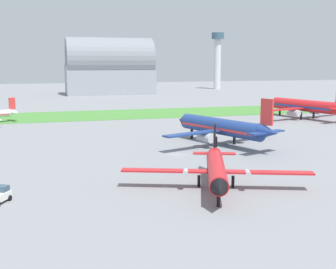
# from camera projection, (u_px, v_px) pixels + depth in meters

# --- Properties ---
(ground_plane) EXTENTS (600.00, 600.00, 0.00)m
(ground_plane) POSITION_uv_depth(u_px,v_px,m) (176.00, 154.00, 83.68)
(ground_plane) COLOR gray
(grass_taxiway_strip) EXTENTS (360.00, 28.00, 0.08)m
(grass_taxiway_strip) POSITION_uv_depth(u_px,v_px,m) (118.00, 114.00, 146.77)
(grass_taxiway_strip) COLOR #478438
(grass_taxiway_strip) RESTS_ON ground_plane
(airplane_midfield_jet) EXTENTS (28.57, 28.37, 10.55)m
(airplane_midfield_jet) POSITION_uv_depth(u_px,v_px,m) (222.00, 127.00, 92.05)
(airplane_midfield_jet) COLOR navy
(airplane_midfield_jet) RESTS_ON ground_plane
(airplane_parked_jet_far) EXTENTS (30.66, 30.34, 11.08)m
(airplane_parked_jet_far) POSITION_uv_depth(u_px,v_px,m) (305.00, 106.00, 135.19)
(airplane_parked_jet_far) COLOR red
(airplane_parked_jet_far) RESTS_ON ground_plane
(airplane_foreground_turboprop) EXTENTS (25.22, 21.83, 7.87)m
(airplane_foreground_turboprop) POSITION_uv_depth(u_px,v_px,m) (216.00, 168.00, 60.09)
(airplane_foreground_turboprop) COLOR red
(airplane_foreground_turboprop) RESTS_ON ground_plane
(hangar_distant) EXTENTS (47.06, 24.50, 30.50)m
(hangar_distant) POSITION_uv_depth(u_px,v_px,m) (110.00, 68.00, 239.34)
(hangar_distant) COLOR #9399A3
(hangar_distant) RESTS_ON ground_plane
(control_tower) EXTENTS (8.00, 8.00, 36.04)m
(control_tower) POSITION_uv_depth(u_px,v_px,m) (218.00, 56.00, 283.17)
(control_tower) COLOR silver
(control_tower) RESTS_ON ground_plane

